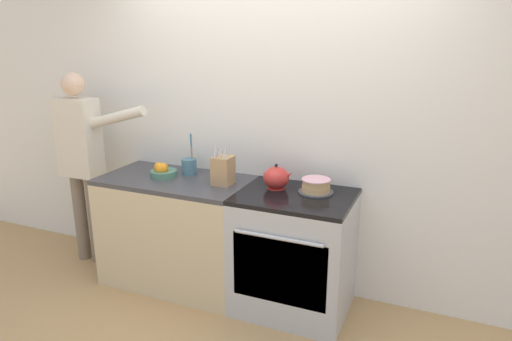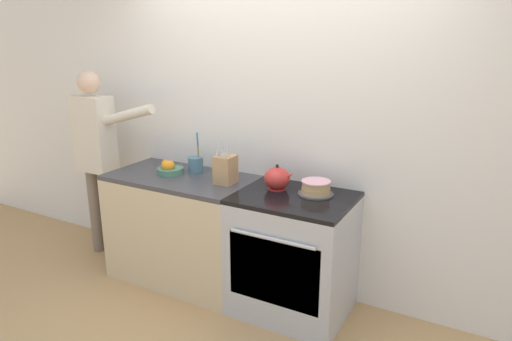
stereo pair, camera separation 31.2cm
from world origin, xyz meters
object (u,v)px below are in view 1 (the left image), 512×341
tea_kettle (276,178)px  knife_block (223,170)px  layer_cake (316,186)px  utensil_crock (189,166)px  fruit_bowl (162,170)px  stove_range (294,253)px  person_baker (81,153)px

tea_kettle → knife_block: bearing=-170.3°
layer_cake → tea_kettle: size_ratio=1.08×
utensil_crock → fruit_bowl: size_ratio=1.62×
tea_kettle → stove_range: bearing=-25.9°
tea_kettle → person_baker: 1.73m
utensil_crock → fruit_bowl: 0.21m
tea_kettle → fruit_bowl: tea_kettle is taller
layer_cake → person_baker: person_baker is taller
fruit_bowl → layer_cake: bearing=4.5°
utensil_crock → fruit_bowl: bearing=-139.5°
tea_kettle → fruit_bowl: size_ratio=1.12×
layer_cake → utensil_crock: 1.05m
stove_range → person_baker: 1.98m
knife_block → utensil_crock: (-0.37, 0.13, -0.04)m
knife_block → tea_kettle: bearing=9.7°
stove_range → layer_cake: layer_cake is taller
layer_cake → person_baker: (-2.02, -0.09, 0.06)m
stove_range → utensil_crock: utensil_crock is taller
tea_kettle → person_baker: (-1.73, -0.07, 0.03)m
tea_kettle → utensil_crock: 0.76m
layer_cake → person_baker: bearing=-177.4°
tea_kettle → utensil_crock: size_ratio=0.69×
stove_range → tea_kettle: bearing=154.1°
utensil_crock → fruit_bowl: (-0.16, -0.14, -0.02)m
fruit_bowl → person_baker: person_baker is taller
stove_range → knife_block: (-0.56, 0.01, 0.55)m
tea_kettle → knife_block: knife_block is taller
stove_range → utensil_crock: (-0.93, 0.15, 0.51)m
knife_block → utensil_crock: utensil_crock is taller
layer_cake → fruit_bowl: fruit_bowl is taller
layer_cake → utensil_crock: size_ratio=0.74×
stove_range → fruit_bowl: fruit_bowl is taller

